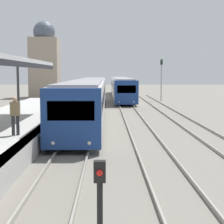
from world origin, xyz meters
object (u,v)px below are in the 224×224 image
Objects in this scene: train_far at (121,86)px; signal_mast_far at (161,75)px; train_near at (90,95)px; signal_post_near at (100,210)px; person_on_platform at (15,114)px.

train_far is 5.94× the size of signal_mast_far.
signal_mast_far is at bearing 61.42° from train_near.
signal_post_near is at bearing -86.96° from train_near.
train_near is (2.40, 17.03, -0.16)m from person_on_platform.
signal_post_near is at bearing -92.51° from train_far.
train_near is 22.86m from train_far.
signal_mast_far is (5.03, -6.72, 1.73)m from train_far.
signal_mast_far is at bearing 80.47° from signal_post_near.
train_near reaches higher than train_far.
train_far is at bearing 81.37° from person_on_platform.
train_near is at bearing -99.10° from train_far.
train_far is at bearing 126.81° from signal_mast_far.
person_on_platform is 10.74m from signal_post_near.
train_near is 1.06× the size of train_far.
train_near is 15.94× the size of signal_post_near.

